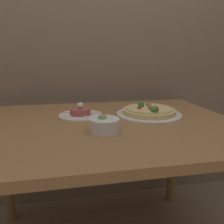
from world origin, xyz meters
TOP-DOWN VIEW (x-y plane):
  - back_wall at (0.00, 1.02)m, footprint 8.00×0.05m
  - dining_table at (0.00, 0.45)m, footprint 1.25×0.90m
  - pizza_plate at (0.25, 0.52)m, footprint 0.33×0.33m
  - tartare_plate at (-0.10, 0.57)m, footprint 0.22×0.22m
  - small_bowl at (-0.02, 0.32)m, footprint 0.12×0.12m

SIDE VIEW (x-z plane):
  - dining_table at x=0.00m, z-range 0.28..1.05m
  - tartare_plate at x=-0.10m, z-range 0.74..0.82m
  - pizza_plate at x=0.25m, z-range 0.75..0.82m
  - small_bowl at x=-0.02m, z-range 0.76..0.83m
  - back_wall at x=0.00m, z-range 0.00..2.60m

